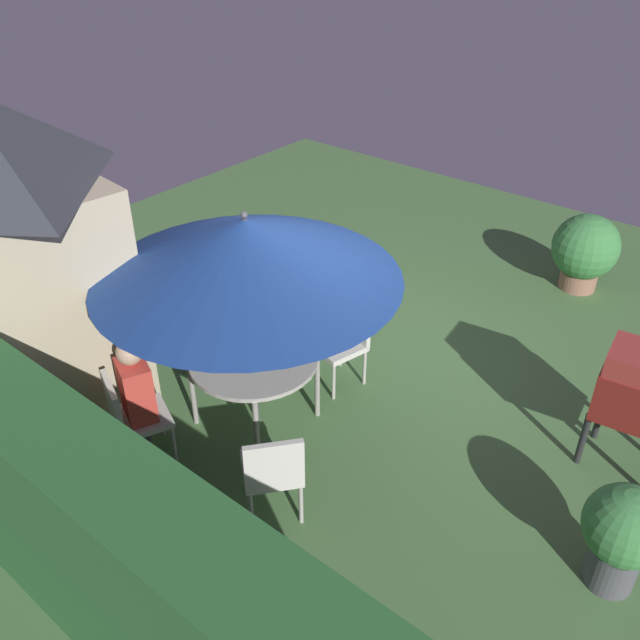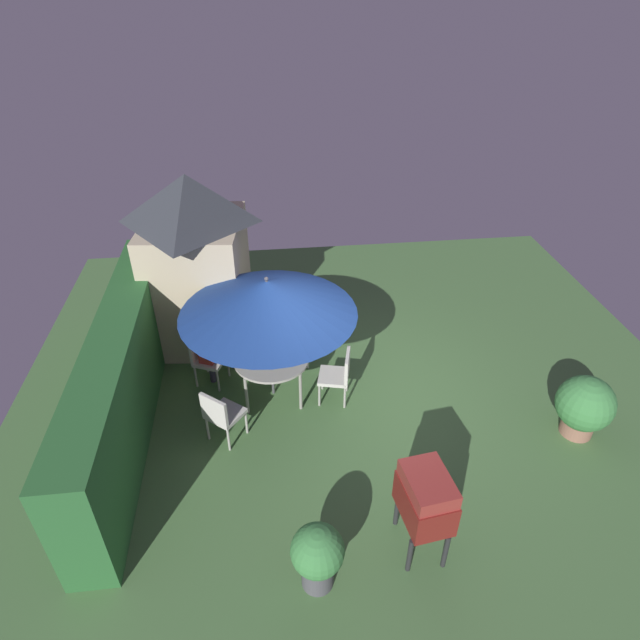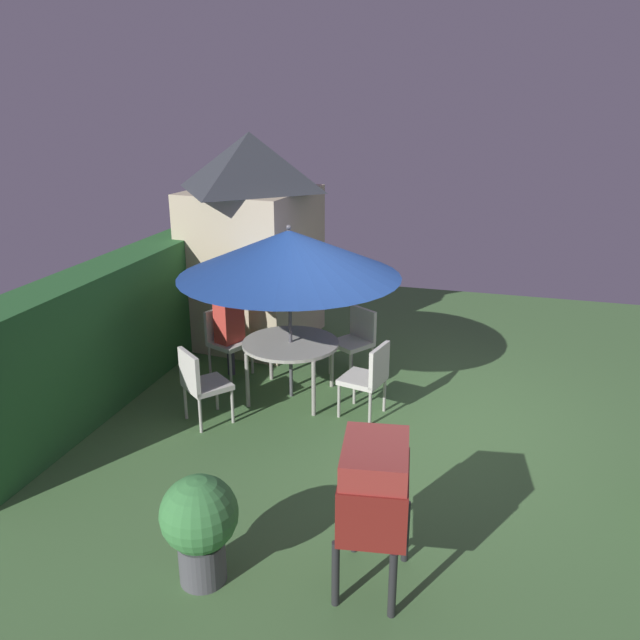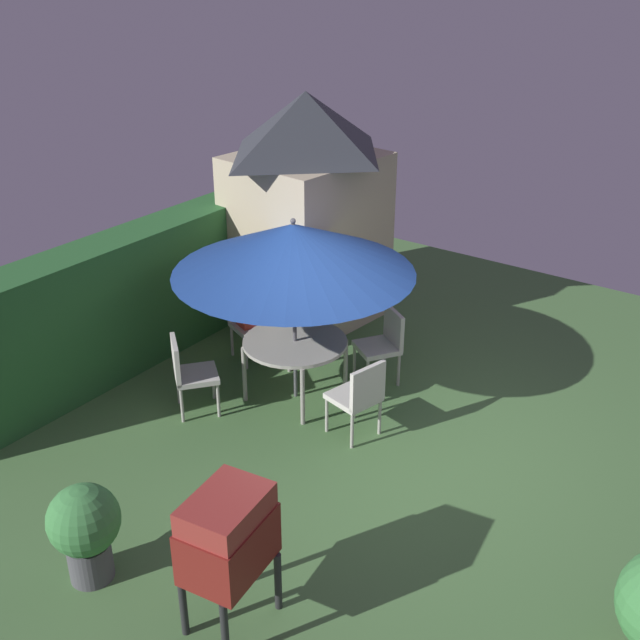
{
  "view_description": "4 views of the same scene",
  "coord_description": "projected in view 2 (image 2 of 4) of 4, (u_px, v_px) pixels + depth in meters",
  "views": [
    {
      "loc": [
        -3.36,
        4.77,
        4.35
      ],
      "look_at": [
        -0.22,
        0.96,
        1.15
      ],
      "focal_mm": 37.68,
      "sensor_mm": 36.0,
      "label": 1
    },
    {
      "loc": [
        -6.37,
        1.35,
        5.88
      ],
      "look_at": [
        0.38,
        0.56,
        1.3
      ],
      "focal_mm": 30.02,
      "sensor_mm": 36.0,
      "label": 2
    },
    {
      "loc": [
        -6.69,
        -1.01,
        3.58
      ],
      "look_at": [
        0.06,
        0.91,
        1.12
      ],
      "focal_mm": 36.14,
      "sensor_mm": 36.0,
      "label": 3
    },
    {
      "loc": [
        -5.91,
        -3.45,
        4.83
      ],
      "look_at": [
        -0.08,
        0.75,
        1.29
      ],
      "focal_mm": 44.0,
      "sensor_mm": 36.0,
      "label": 4
    }
  ],
  "objects": [
    {
      "name": "chair_toward_house",
      "position": [
        305.0,
        332.0,
        9.27
      ],
      "size": [
        0.64,
        0.64,
        0.9
      ],
      "color": "silver",
      "rests_on": "ground"
    },
    {
      "name": "chair_toward_hedge",
      "position": [
        339.0,
        373.0,
        8.35
      ],
      "size": [
        0.56,
        0.56,
        0.9
      ],
      "color": "silver",
      "rests_on": "ground"
    },
    {
      "name": "potted_plant_by_shed",
      "position": [
        317.0,
        555.0,
        5.8
      ],
      "size": [
        0.6,
        0.6,
        0.9
      ],
      "color": "#4C4C51",
      "rests_on": "ground"
    },
    {
      "name": "ground_plane",
      "position": [
        357.0,
        397.0,
        8.67
      ],
      "size": [
        11.0,
        11.0,
        0.0
      ],
      "primitive_type": "plane",
      "color": "#47703D"
    },
    {
      "name": "patio_table",
      "position": [
        272.0,
        361.0,
        8.38
      ],
      "size": [
        1.18,
        1.18,
        0.73
      ],
      "color": "#B2ADA3",
      "rests_on": "ground"
    },
    {
      "name": "hedge_backdrop",
      "position": [
        125.0,
        373.0,
        7.86
      ],
      "size": [
        5.64,
        0.6,
        1.67
      ],
      "color": "#28602D",
      "rests_on": "ground"
    },
    {
      "name": "bbq_grill",
      "position": [
        426.0,
        499.0,
        6.02
      ],
      "size": [
        0.76,
        0.59,
        1.2
      ],
      "color": "maroon",
      "rests_on": "ground"
    },
    {
      "name": "potted_plant_by_grill",
      "position": [
        585.0,
        405.0,
        7.72
      ],
      "size": [
        0.82,
        0.82,
        0.99
      ],
      "color": "#936651",
      "rests_on": "ground"
    },
    {
      "name": "garden_shed",
      "position": [
        196.0,
        260.0,
        9.24
      ],
      "size": [
        2.06,
        1.89,
        3.09
      ],
      "color": "#C6B793",
      "rests_on": "ground"
    },
    {
      "name": "patio_umbrella",
      "position": [
        267.0,
        297.0,
        7.72
      ],
      "size": [
        2.64,
        2.64,
        2.17
      ],
      "color": "#4C4C51",
      "rests_on": "ground"
    },
    {
      "name": "chair_far_side",
      "position": [
        221.0,
        413.0,
        7.61
      ],
      "size": [
        0.65,
        0.65,
        0.9
      ],
      "color": "silver",
      "rests_on": "ground"
    },
    {
      "name": "person_in_red",
      "position": [
        208.0,
        343.0,
        8.56
      ],
      "size": [
        0.41,
        0.35,
        1.26
      ],
      "color": "#CC3D33",
      "rests_on": "ground"
    },
    {
      "name": "chair_near_shed",
      "position": [
        205.0,
        356.0,
        8.73
      ],
      "size": [
        0.6,
        0.61,
        0.9
      ],
      "color": "silver",
      "rests_on": "ground"
    }
  ]
}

